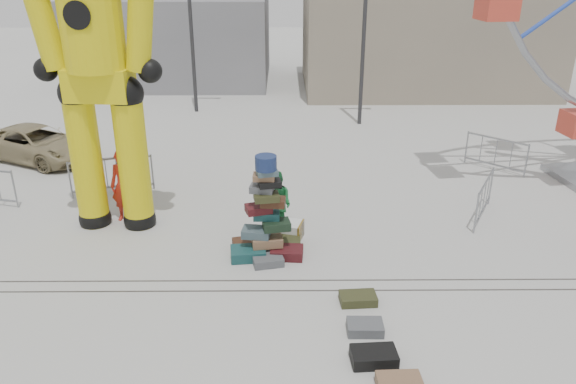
{
  "coord_description": "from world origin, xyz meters",
  "views": [
    {
      "loc": [
        -0.12,
        -9.37,
        6.54
      ],
      "look_at": [
        -0.03,
        2.64,
        1.38
      ],
      "focal_mm": 35.0,
      "sensor_mm": 36.0,
      "label": 1
    }
  ],
  "objects_px": {
    "barricade_wheel_back": "(496,154)",
    "pedestrian_red": "(124,186)",
    "parked_suv": "(37,144)",
    "pedestrian_black": "(128,167)",
    "pedestrian_green": "(277,204)",
    "lamp_post_left": "(192,6)",
    "suitcase_tower": "(266,228)",
    "steamer_trunk": "(284,230)",
    "barricade_wheel_front": "(484,199)",
    "barricade_dummy_c": "(117,174)",
    "lamp_post_right": "(368,10)",
    "barricade_dummy_b": "(107,176)",
    "crash_test_dummy": "(96,60)"
  },
  "relations": [
    {
      "from": "barricade_wheel_back",
      "to": "pedestrian_red",
      "type": "distance_m",
      "value": 11.55
    },
    {
      "from": "barricade_wheel_back",
      "to": "parked_suv",
      "type": "bearing_deg",
      "value": -141.18
    },
    {
      "from": "parked_suv",
      "to": "pedestrian_black",
      "type": "bearing_deg",
      "value": -100.2
    },
    {
      "from": "pedestrian_green",
      "to": "lamp_post_left",
      "type": "bearing_deg",
      "value": 144.15
    },
    {
      "from": "suitcase_tower",
      "to": "steamer_trunk",
      "type": "distance_m",
      "value": 1.02
    },
    {
      "from": "pedestrian_red",
      "to": "lamp_post_left",
      "type": "bearing_deg",
      "value": 91.67
    },
    {
      "from": "barricade_wheel_front",
      "to": "pedestrian_red",
      "type": "distance_m",
      "value": 9.42
    },
    {
      "from": "barricade_dummy_c",
      "to": "pedestrian_green",
      "type": "relative_size",
      "value": 1.18
    },
    {
      "from": "suitcase_tower",
      "to": "barricade_dummy_c",
      "type": "bearing_deg",
      "value": 136.59
    },
    {
      "from": "lamp_post_right",
      "to": "barricade_wheel_front",
      "type": "bearing_deg",
      "value": -77.03
    },
    {
      "from": "barricade_wheel_front",
      "to": "barricade_wheel_back",
      "type": "bearing_deg",
      "value": 5.26
    },
    {
      "from": "suitcase_tower",
      "to": "barricade_wheel_front",
      "type": "bearing_deg",
      "value": 14.98
    },
    {
      "from": "steamer_trunk",
      "to": "pedestrian_black",
      "type": "height_order",
      "value": "pedestrian_black"
    },
    {
      "from": "pedestrian_green",
      "to": "pedestrian_black",
      "type": "distance_m",
      "value": 5.24
    },
    {
      "from": "lamp_post_left",
      "to": "barricade_dummy_b",
      "type": "bearing_deg",
      "value": -98.49
    },
    {
      "from": "parked_suv",
      "to": "barricade_dummy_b",
      "type": "bearing_deg",
      "value": -106.55
    },
    {
      "from": "crash_test_dummy",
      "to": "barricade_wheel_back",
      "type": "relative_size",
      "value": 4.01
    },
    {
      "from": "lamp_post_right",
      "to": "pedestrian_red",
      "type": "height_order",
      "value": "lamp_post_right"
    },
    {
      "from": "lamp_post_left",
      "to": "pedestrian_red",
      "type": "relative_size",
      "value": 4.16
    },
    {
      "from": "barricade_wheel_front",
      "to": "pedestrian_green",
      "type": "xyz_separation_m",
      "value": [
        -5.45,
        -0.97,
        0.3
      ]
    },
    {
      "from": "steamer_trunk",
      "to": "barricade_wheel_front",
      "type": "relative_size",
      "value": 0.46
    },
    {
      "from": "parked_suv",
      "to": "suitcase_tower",
      "type": "bearing_deg",
      "value": -103.62
    },
    {
      "from": "lamp_post_right",
      "to": "pedestrian_red",
      "type": "relative_size",
      "value": 4.16
    },
    {
      "from": "barricade_dummy_c",
      "to": "pedestrian_red",
      "type": "distance_m",
      "value": 2.05
    },
    {
      "from": "suitcase_tower",
      "to": "pedestrian_green",
      "type": "relative_size",
      "value": 1.45
    },
    {
      "from": "pedestrian_green",
      "to": "suitcase_tower",
      "type": "bearing_deg",
      "value": -66.53
    },
    {
      "from": "crash_test_dummy",
      "to": "barricade_dummy_b",
      "type": "bearing_deg",
      "value": 116.45
    },
    {
      "from": "lamp_post_left",
      "to": "barricade_dummy_b",
      "type": "height_order",
      "value": "lamp_post_left"
    },
    {
      "from": "barricade_dummy_c",
      "to": "pedestrian_green",
      "type": "height_order",
      "value": "pedestrian_green"
    },
    {
      "from": "suitcase_tower",
      "to": "barricade_wheel_front",
      "type": "xyz_separation_m",
      "value": [
        5.68,
        1.89,
        -0.14
      ]
    },
    {
      "from": "barricade_dummy_b",
      "to": "barricade_wheel_front",
      "type": "relative_size",
      "value": 1.0
    },
    {
      "from": "suitcase_tower",
      "to": "pedestrian_green",
      "type": "height_order",
      "value": "suitcase_tower"
    },
    {
      "from": "pedestrian_green",
      "to": "pedestrian_black",
      "type": "relative_size",
      "value": 1.1
    },
    {
      "from": "barricade_wheel_back",
      "to": "pedestrian_black",
      "type": "distance_m",
      "value": 11.51
    },
    {
      "from": "barricade_wheel_front",
      "to": "barricade_wheel_back",
      "type": "height_order",
      "value": "same"
    },
    {
      "from": "barricade_dummy_c",
      "to": "barricade_wheel_front",
      "type": "height_order",
      "value": "same"
    },
    {
      "from": "steamer_trunk",
      "to": "pedestrian_black",
      "type": "bearing_deg",
      "value": 163.03
    },
    {
      "from": "lamp_post_right",
      "to": "pedestrian_red",
      "type": "distance_m",
      "value": 12.11
    },
    {
      "from": "barricade_wheel_back",
      "to": "pedestrian_red",
      "type": "xyz_separation_m",
      "value": [
        -10.97,
        -3.6,
        0.41
      ]
    },
    {
      "from": "lamp_post_left",
      "to": "crash_test_dummy",
      "type": "distance_m",
      "value": 11.25
    },
    {
      "from": "lamp_post_right",
      "to": "pedestrian_green",
      "type": "height_order",
      "value": "lamp_post_right"
    },
    {
      "from": "steamer_trunk",
      "to": "pedestrian_red",
      "type": "bearing_deg",
      "value": -178.08
    },
    {
      "from": "lamp_post_left",
      "to": "barricade_wheel_front",
      "type": "bearing_deg",
      "value": -50.35
    },
    {
      "from": "barricade_wheel_back",
      "to": "pedestrian_green",
      "type": "distance_m",
      "value": 8.35
    },
    {
      "from": "barricade_dummy_c",
      "to": "pedestrian_green",
      "type": "distance_m",
      "value": 5.48
    },
    {
      "from": "barricade_wheel_front",
      "to": "pedestrian_green",
      "type": "relative_size",
      "value": 1.18
    },
    {
      "from": "lamp_post_right",
      "to": "barricade_dummy_b",
      "type": "relative_size",
      "value": 4.0
    },
    {
      "from": "barricade_dummy_b",
      "to": "pedestrian_green",
      "type": "distance_m",
      "value": 5.67
    },
    {
      "from": "lamp_post_left",
      "to": "barricade_wheel_front",
      "type": "distance_m",
      "value": 14.73
    },
    {
      "from": "barricade_dummy_b",
      "to": "barricade_dummy_c",
      "type": "xyz_separation_m",
      "value": [
        0.29,
        0.11,
        0.0
      ]
    }
  ]
}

